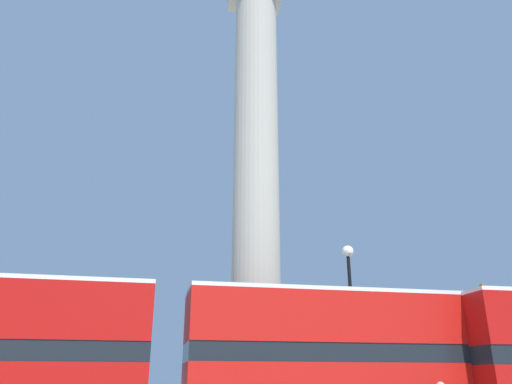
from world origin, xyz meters
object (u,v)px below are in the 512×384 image
object	(u,v)px
equestrian_statue	(497,376)
bus_a	(366,356)
street_lamp	(352,314)
monument_column	(256,206)

from	to	relation	value
equestrian_statue	bus_a	bearing A→B (deg)	-123.24
street_lamp	monument_column	bearing A→B (deg)	153.96
bus_a	monument_column	bearing A→B (deg)	114.88
bus_a	equestrian_statue	xyz separation A→B (m)	(9.20, 7.74, -0.50)
equestrian_statue	street_lamp	bearing A→B (deg)	-136.11
bus_a	street_lamp	distance (m)	3.88
monument_column	bus_a	bearing A→B (deg)	-61.10
bus_a	equestrian_statue	world-z (taller)	equestrian_statue
equestrian_statue	street_lamp	size ratio (longest dim) A/B	0.92
bus_a	equestrian_statue	size ratio (longest dim) A/B	1.81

